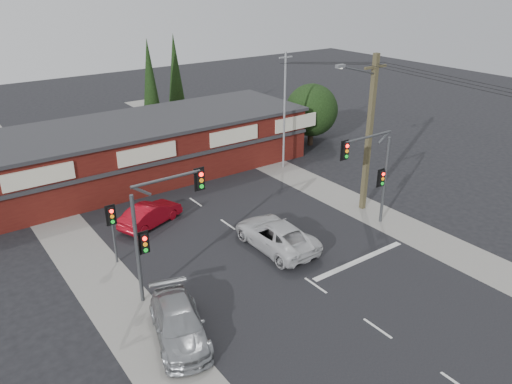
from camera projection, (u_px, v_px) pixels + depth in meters
ground at (292, 269)px, 26.21m from camera, size 120.00×120.00×0.00m
road_strip at (239, 232)px, 29.92m from camera, size 14.00×70.00×0.01m
verge_left at (100, 278)px, 25.38m from camera, size 3.00×70.00×0.02m
verge_right at (341, 198)px, 34.46m from camera, size 3.00×70.00×0.02m
stop_line at (359, 260)px, 26.96m from camera, size 6.50×0.35×0.01m
white_suv at (276, 235)px, 28.02m from camera, size 2.63×5.63×1.56m
silver_suv at (179, 324)px, 21.01m from camera, size 3.34×5.35×1.45m
red_sedan at (150, 214)px, 30.56m from camera, size 4.52×2.94×1.41m
lane_dashes at (267, 252)px, 27.80m from camera, size 0.12×41.91×0.01m
shop_building at (138, 149)px, 37.43m from camera, size 27.30×8.40×4.22m
tree_cluster at (310, 112)px, 44.36m from camera, size 5.90×5.10×5.50m
conifer_near at (150, 82)px, 43.69m from camera, size 1.80×1.80×9.25m
conifer_far at (175, 74)px, 47.05m from camera, size 1.80×1.80×9.25m
traffic_mast_left at (157, 221)px, 22.68m from camera, size 3.77×0.27×5.97m
traffic_mast_right at (374, 166)px, 29.03m from camera, size 3.96×0.27×5.97m
pedestal_signal at (112, 222)px, 25.85m from camera, size 0.55×0.27×3.38m
utility_pole at (368, 130)px, 30.72m from camera, size 4.38×0.59×10.00m
steel_pole at (284, 109)px, 38.03m from camera, size 1.20×0.16×9.00m
power_lines at (457, 85)px, 25.25m from camera, size 2.01×29.00×1.22m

